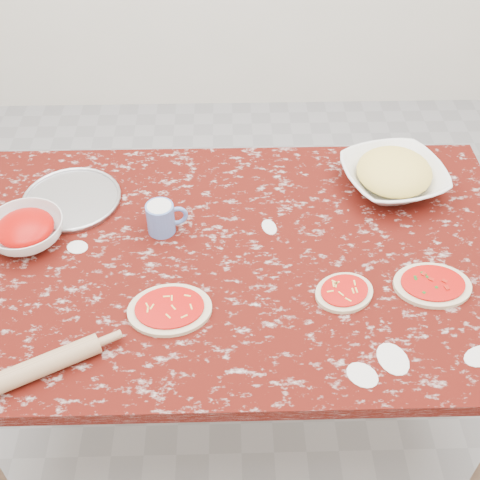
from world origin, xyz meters
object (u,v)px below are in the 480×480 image
object	(u,v)px
sauce_bowl	(26,231)
worktable	(240,273)
flour_mug	(162,218)
cheese_bowl	(393,177)
rolling_pin	(47,364)
pizza_tray	(72,200)

from	to	relation	value
sauce_bowl	worktable	bearing A→B (deg)	-6.32
flour_mug	sauce_bowl	bearing A→B (deg)	-175.32
cheese_bowl	rolling_pin	size ratio (longest dim) A/B	1.24
cheese_bowl	flour_mug	distance (m)	0.73
flour_mug	rolling_pin	xyz separation A→B (m)	(-0.24, -0.48, -0.02)
cheese_bowl	flour_mug	bearing A→B (deg)	-165.59
worktable	flour_mug	distance (m)	0.28
pizza_tray	rolling_pin	bearing A→B (deg)	-85.23
sauce_bowl	rolling_pin	size ratio (longest dim) A/B	0.87
pizza_tray	flour_mug	bearing A→B (deg)	-25.14
worktable	flour_mug	xyz separation A→B (m)	(-0.22, 0.10, 0.13)
cheese_bowl	rolling_pin	world-z (taller)	cheese_bowl
flour_mug	worktable	bearing A→B (deg)	-23.94
worktable	rolling_pin	bearing A→B (deg)	-140.62
worktable	pizza_tray	size ratio (longest dim) A/B	5.46
worktable	sauce_bowl	xyz separation A→B (m)	(-0.61, 0.07, 0.12)
cheese_bowl	pizza_tray	bearing A→B (deg)	-177.38
rolling_pin	pizza_tray	bearing A→B (deg)	94.77
pizza_tray	cheese_bowl	distance (m)	1.00
worktable	pizza_tray	world-z (taller)	pizza_tray
sauce_bowl	cheese_bowl	size ratio (longest dim) A/B	0.70
cheese_bowl	flour_mug	world-z (taller)	flour_mug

